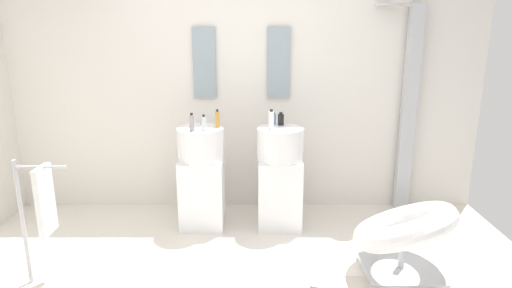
% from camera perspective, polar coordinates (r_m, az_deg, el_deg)
% --- Properties ---
extents(rear_partition, '(4.80, 0.10, 2.60)m').
position_cam_1_polar(rear_partition, '(4.46, -1.98, 8.04)').
color(rear_partition, silver).
rests_on(rear_partition, ground_plane).
extents(pedestal_sink_left, '(0.42, 0.42, 1.05)m').
position_cam_1_polar(pedestal_sink_left, '(4.13, -7.16, -4.20)').
color(pedestal_sink_left, white).
rests_on(pedestal_sink_left, ground_plane).
extents(pedestal_sink_right, '(0.42, 0.42, 1.05)m').
position_cam_1_polar(pedestal_sink_right, '(4.11, 2.95, -4.22)').
color(pedestal_sink_right, white).
rests_on(pedestal_sink_right, ground_plane).
extents(vanity_mirror_left, '(0.22, 0.03, 0.68)m').
position_cam_1_polar(vanity_mirror_left, '(4.39, -6.85, 10.37)').
color(vanity_mirror_left, '#8C9EA8').
extents(vanity_mirror_right, '(0.22, 0.03, 0.68)m').
position_cam_1_polar(vanity_mirror_right, '(4.37, 2.80, 10.43)').
color(vanity_mirror_right, '#8C9EA8').
extents(shower_column, '(0.49, 0.24, 2.05)m').
position_cam_1_polar(shower_column, '(4.62, 18.89, 4.73)').
color(shower_column, '#B7BABF').
rests_on(shower_column, ground_plane).
extents(lounge_chair, '(1.10, 1.10, 0.65)m').
position_cam_1_polar(lounge_chair, '(3.53, 18.44, -10.77)').
color(lounge_chair, '#B7BABF').
rests_on(lounge_chair, ground_plane).
extents(towel_rack, '(0.37, 0.22, 0.95)m').
position_cam_1_polar(towel_rack, '(3.49, -26.15, -6.93)').
color(towel_rack, '#B7BABF').
rests_on(towel_rack, ground_plane).
extents(soap_bottle_grey, '(0.04, 0.04, 0.16)m').
position_cam_1_polar(soap_bottle_grey, '(3.88, -8.44, 2.71)').
color(soap_bottle_grey, '#99999E').
rests_on(soap_bottle_grey, pedestal_sink_left).
extents(soap_bottle_white, '(0.05, 0.05, 0.19)m').
position_cam_1_polar(soap_bottle_white, '(3.88, 1.86, 3.07)').
color(soap_bottle_white, white).
rests_on(soap_bottle_white, pedestal_sink_right).
extents(soap_bottle_amber, '(0.04, 0.04, 0.17)m').
position_cam_1_polar(soap_bottle_amber, '(3.99, -5.15, 3.22)').
color(soap_bottle_amber, '#C68C38').
rests_on(soap_bottle_amber, pedestal_sink_left).
extents(soap_bottle_black, '(0.06, 0.06, 0.12)m').
position_cam_1_polar(soap_bottle_black, '(4.09, 3.10, 3.20)').
color(soap_bottle_black, black).
rests_on(soap_bottle_black, pedestal_sink_right).
extents(soap_bottle_clear, '(0.04, 0.04, 0.15)m').
position_cam_1_polar(soap_bottle_clear, '(3.88, -6.90, 2.66)').
color(soap_bottle_clear, silver).
rests_on(soap_bottle_clear, pedestal_sink_left).
extents(soap_bottle_blue, '(0.04, 0.04, 0.12)m').
position_cam_1_polar(soap_bottle_blue, '(4.11, 2.17, 3.27)').
color(soap_bottle_blue, '#4C72B7').
rests_on(soap_bottle_blue, pedestal_sink_right).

